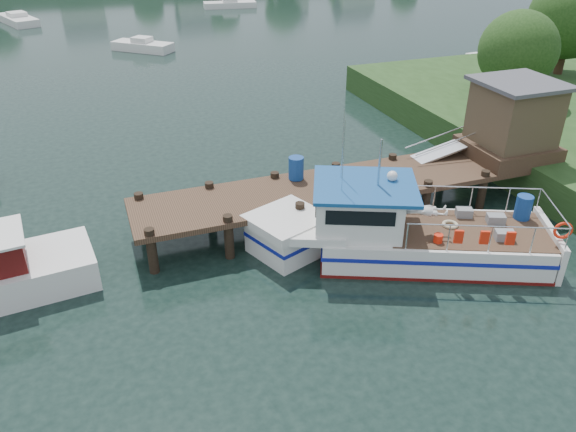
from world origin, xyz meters
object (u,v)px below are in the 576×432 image
object	(u,v)px
dock	(457,144)
lobster_boat	(395,233)
moored_c	(482,63)
moored_b	(143,46)
moored_d	(18,19)
moored_far	(230,4)

from	to	relation	value
dock	lobster_boat	size ratio (longest dim) A/B	1.68
dock	moored_c	bearing A→B (deg)	49.71
moored_b	moored_c	world-z (taller)	moored_b
lobster_boat	moored_c	distance (m)	26.52
lobster_boat	moored_d	xyz separation A→B (m)	(-13.88, 49.63, -0.49)
lobster_boat	moored_c	world-z (taller)	lobster_boat
moored_far	moored_b	world-z (taller)	moored_b
moored_d	lobster_boat	bearing A→B (deg)	-64.36
dock	moored_d	size ratio (longest dim) A/B	2.44
lobster_boat	moored_d	size ratio (longest dim) A/B	1.46
moored_far	moored_d	world-z (taller)	moored_d
dock	moored_b	size ratio (longest dim) A/B	3.46
moored_b	moored_d	bearing A→B (deg)	128.47
lobster_boat	moored_c	xyz separation A→B (m)	(18.12, 19.36, -0.51)
moored_far	moored_d	size ratio (longest dim) A/B	0.89
lobster_boat	moored_c	size ratio (longest dim) A/B	1.47
dock	moored_c	world-z (taller)	dock
moored_c	moored_d	world-z (taller)	moored_d
moored_b	moored_c	size ratio (longest dim) A/B	0.71
moored_b	moored_c	bearing A→B (deg)	-25.83
moored_b	moored_d	xyz separation A→B (m)	(-9.99, 16.19, 0.00)
dock	moored_d	xyz separation A→B (m)	(-18.23, 46.52, -1.83)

